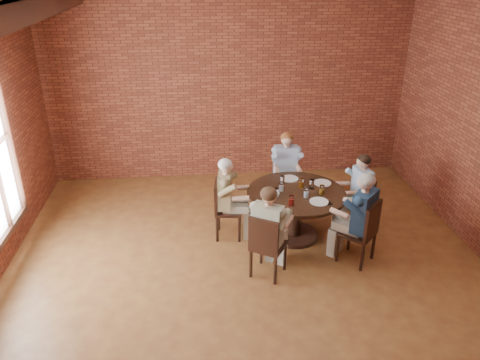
{
  "coord_description": "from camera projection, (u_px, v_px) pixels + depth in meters",
  "views": [
    {
      "loc": [
        -0.63,
        -4.79,
        3.77
      ],
      "look_at": [
        -0.05,
        1.0,
        1.03
      ],
      "focal_mm": 35.0,
      "sensor_mm": 36.0,
      "label": 1
    }
  ],
  "objects": [
    {
      "name": "chair_b",
      "position": [
        285.0,
        176.0,
        7.83
      ],
      "size": [
        0.41,
        0.41,
        0.9
      ],
      "rotation": [
        0.0,
        0.0,
        -0.05
      ],
      "color": "black",
      "rests_on": "floor"
    },
    {
      "name": "wall_back",
      "position": [
        229.0,
        87.0,
        8.4
      ],
      "size": [
        7.0,
        0.0,
        7.0
      ],
      "primitive_type": "plane",
      "rotation": [
        1.57,
        0.0,
        0.0
      ],
      "color": "brown",
      "rests_on": "ground"
    },
    {
      "name": "plate_a",
      "position": [
        322.0,
        183.0,
        6.98
      ],
      "size": [
        0.26,
        0.26,
        0.01
      ],
      "primitive_type": "cylinder",
      "color": "white",
      "rests_on": "dining_table"
    },
    {
      "name": "glass_g",
      "position": [
        306.0,
        193.0,
        6.53
      ],
      "size": [
        0.07,
        0.07,
        0.14
      ],
      "primitive_type": "cylinder",
      "color": "white",
      "rests_on": "dining_table"
    },
    {
      "name": "diner_e",
      "position": [
        359.0,
        218.0,
        6.22
      ],
      "size": [
        0.82,
        0.82,
        1.32
      ],
      "primitive_type": null,
      "rotation": [
        0.0,
        0.0,
        3.95
      ],
      "color": "navy",
      "rests_on": "floor"
    },
    {
      "name": "smartphone",
      "position": [
        328.0,
        203.0,
        6.42
      ],
      "size": [
        0.09,
        0.14,
        0.01
      ],
      "primitive_type": "cube",
      "rotation": [
        0.0,
        0.0,
        0.25
      ],
      "color": "black",
      "rests_on": "dining_table"
    },
    {
      "name": "chair_d",
      "position": [
        266.0,
        244.0,
        5.95
      ],
      "size": [
        0.55,
        0.55,
        0.91
      ],
      "rotation": [
        0.0,
        0.0,
        2.59
      ],
      "color": "black",
      "rests_on": "floor"
    },
    {
      "name": "diner_c",
      "position": [
        228.0,
        199.0,
        6.8
      ],
      "size": [
        0.64,
        0.55,
        1.25
      ],
      "primitive_type": null,
      "rotation": [
        0.0,
        0.0,
        1.45
      ],
      "color": "brown",
      "rests_on": "floor"
    },
    {
      "name": "diner_b",
      "position": [
        286.0,
        170.0,
        7.71
      ],
      "size": [
        0.52,
        0.62,
        1.27
      ],
      "primitive_type": null,
      "rotation": [
        0.0,
        0.0,
        -0.05
      ],
      "color": "#96A8C0",
      "rests_on": "floor"
    },
    {
      "name": "plate_d",
      "position": [
        319.0,
        202.0,
        6.44
      ],
      "size": [
        0.26,
        0.26,
        0.01
      ],
      "primitive_type": "cylinder",
      "color": "white",
      "rests_on": "dining_table"
    },
    {
      "name": "ceiling",
      "position": [
        256.0,
        2.0,
        4.53
      ],
      "size": [
        7.0,
        7.0,
        0.0
      ],
      "primitive_type": "plane",
      "rotation": [
        3.14,
        0.0,
        0.0
      ],
      "color": "white",
      "rests_on": "wall_back"
    },
    {
      "name": "glass_c",
      "position": [
        282.0,
        181.0,
        6.91
      ],
      "size": [
        0.07,
        0.07,
        0.14
      ],
      "primitive_type": "cylinder",
      "color": "white",
      "rests_on": "dining_table"
    },
    {
      "name": "glass_h",
      "position": [
        322.0,
        190.0,
        6.63
      ],
      "size": [
        0.07,
        0.07,
        0.14
      ],
      "primitive_type": "cylinder",
      "color": "white",
      "rests_on": "dining_table"
    },
    {
      "name": "chair_e",
      "position": [
        363.0,
        230.0,
        6.24
      ],
      "size": [
        0.59,
        0.59,
        0.93
      ],
      "rotation": [
        0.0,
        0.0,
        3.95
      ],
      "color": "black",
      "rests_on": "floor"
    },
    {
      "name": "glass_b",
      "position": [
        301.0,
        183.0,
        6.82
      ],
      "size": [
        0.07,
        0.07,
        0.14
      ],
      "primitive_type": "cylinder",
      "color": "white",
      "rests_on": "dining_table"
    },
    {
      "name": "diner_d",
      "position": [
        269.0,
        232.0,
        5.95
      ],
      "size": [
        0.74,
        0.78,
        1.28
      ],
      "primitive_type": null,
      "rotation": [
        0.0,
        0.0,
        2.59
      ],
      "color": "#C0AE97",
      "rests_on": "floor"
    },
    {
      "name": "dining_table",
      "position": [
        295.0,
        205.0,
        6.82
      ],
      "size": [
        1.43,
        1.43,
        0.75
      ],
      "color": "black",
      "rests_on": "floor"
    },
    {
      "name": "plate_b",
      "position": [
        290.0,
        179.0,
        7.12
      ],
      "size": [
        0.26,
        0.26,
        0.01
      ],
      "primitive_type": "cylinder",
      "color": "white",
      "rests_on": "dining_table"
    },
    {
      "name": "glass_d",
      "position": [
        281.0,
        187.0,
        6.72
      ],
      "size": [
        0.07,
        0.07,
        0.14
      ],
      "primitive_type": "cylinder",
      "color": "white",
      "rests_on": "dining_table"
    },
    {
      "name": "chair_a",
      "position": [
        361.0,
        200.0,
        7.06
      ],
      "size": [
        0.42,
        0.42,
        0.88
      ],
      "rotation": [
        0.0,
        0.0,
        -1.43
      ],
      "color": "black",
      "rests_on": "floor"
    },
    {
      "name": "floor",
      "position": [
        252.0,
        286.0,
        5.97
      ],
      "size": [
        7.0,
        7.0,
        0.0
      ],
      "primitive_type": "plane",
      "color": "#94612D",
      "rests_on": "ground"
    },
    {
      "name": "chair_c",
      "position": [
        224.0,
        207.0,
        6.86
      ],
      "size": [
        0.43,
        0.43,
        0.89
      ],
      "rotation": [
        0.0,
        0.0,
        1.45
      ],
      "color": "black",
      "rests_on": "floor"
    },
    {
      "name": "glass_f",
      "position": [
        291.0,
        201.0,
        6.33
      ],
      "size": [
        0.07,
        0.07,
        0.14
      ],
      "primitive_type": "cylinder",
      "color": "white",
      "rests_on": "dining_table"
    },
    {
      "name": "plate_c",
      "position": [
        270.0,
        193.0,
        6.68
      ],
      "size": [
        0.26,
        0.26,
        0.01
      ],
      "primitive_type": "cylinder",
      "color": "white",
      "rests_on": "dining_table"
    },
    {
      "name": "diner_a",
      "position": [
        358.0,
        193.0,
        6.99
      ],
      "size": [
        0.63,
        0.54,
        1.22
      ],
      "primitive_type": null,
      "rotation": [
        0.0,
        0.0,
        -1.43
      ],
      "color": "teal",
      "rests_on": "floor"
    },
    {
      "name": "glass_a",
      "position": [
        312.0,
        184.0,
        6.8
      ],
      "size": [
        0.07,
        0.07,
        0.14
      ],
      "primitive_type": "cylinder",
      "color": "white",
      "rests_on": "dining_table"
    },
    {
      "name": "glass_e",
      "position": [
        276.0,
        193.0,
        6.53
      ],
      "size": [
        0.07,
        0.07,
        0.14
      ],
      "primitive_type": "cylinder",
      "color": "white",
      "rests_on": "dining_table"
    }
  ]
}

